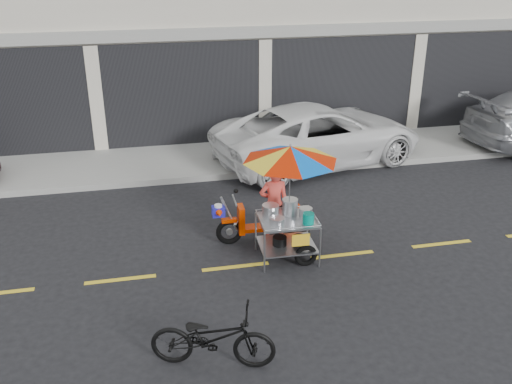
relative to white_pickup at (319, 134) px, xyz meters
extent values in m
plane|color=black|center=(-1.02, -4.70, -0.76)|extent=(90.00, 90.00, 0.00)
cube|color=gray|center=(-1.02, 0.80, -0.69)|extent=(45.00, 3.00, 0.15)
cube|color=black|center=(-1.02, 1.77, 0.69)|extent=(35.28, 0.06, 2.90)
cube|color=gray|center=(-1.02, 1.75, 2.34)|extent=(36.00, 0.12, 0.30)
cube|color=gold|center=(-1.02, -4.70, -0.76)|extent=(42.00, 0.10, 0.01)
imported|color=white|center=(0.00, 0.00, 0.00)|extent=(5.92, 3.78, 1.52)
imported|color=black|center=(-3.76, -7.13, -0.31)|extent=(1.80, 1.05, 0.89)
torus|color=black|center=(-2.98, -3.84, -0.51)|extent=(0.52, 0.11, 0.51)
torus|color=black|center=(-1.63, -3.87, -0.51)|extent=(0.52, 0.11, 0.51)
cylinder|color=#9EA0A5|center=(-2.98, -3.84, -0.51)|extent=(0.13, 0.06, 0.13)
cylinder|color=#9EA0A5|center=(-1.63, -3.87, -0.51)|extent=(0.13, 0.06, 0.13)
cube|color=red|center=(-2.98, -3.84, -0.26)|extent=(0.29, 0.12, 0.07)
cylinder|color=#9EA0A5|center=(-2.98, -3.84, -0.13)|extent=(0.33, 0.05, 0.73)
cube|color=red|center=(-2.76, -3.84, -0.26)|extent=(0.12, 0.31, 0.54)
cube|color=red|center=(-2.35, -3.85, -0.47)|extent=(0.73, 0.27, 0.07)
cube|color=red|center=(-1.95, -3.86, -0.26)|extent=(0.68, 0.25, 0.36)
cube|color=black|center=(-2.04, -3.86, -0.06)|extent=(0.59, 0.23, 0.09)
cylinder|color=#9EA0A5|center=(-2.88, -3.84, 0.14)|extent=(0.05, 0.50, 0.03)
sphere|color=black|center=(-2.82, -3.66, 0.25)|extent=(0.09, 0.09, 0.09)
cylinder|color=white|center=(-2.88, -3.84, -0.33)|extent=(0.11, 0.11, 0.05)
cube|color=#1C1A9E|center=(-3.18, -3.83, -0.06)|extent=(0.24, 0.20, 0.18)
cylinder|color=white|center=(-3.18, -3.83, 0.05)|extent=(0.15, 0.15, 0.05)
cone|color=red|center=(-3.19, -3.99, -0.04)|extent=(0.17, 0.20, 0.16)
torus|color=black|center=(-1.79, -4.91, -0.56)|extent=(0.42, 0.10, 0.42)
cylinder|color=#9EA0A5|center=(-2.56, -4.98, -0.38)|extent=(0.03, 0.03, 0.77)
cylinder|color=#9EA0A5|center=(-2.54, -4.16, -0.38)|extent=(0.03, 0.03, 0.77)
cylinder|color=#9EA0A5|center=(-1.57, -5.00, -0.38)|extent=(0.03, 0.03, 0.77)
cylinder|color=#9EA0A5|center=(-1.55, -4.19, -0.38)|extent=(0.03, 0.03, 0.77)
cube|color=#9EA0A5|center=(-2.05, -4.58, -0.49)|extent=(1.01, 0.84, 0.03)
cube|color=#9EA0A5|center=(-2.05, -4.58, 0.01)|extent=(1.01, 0.84, 0.04)
cylinder|color=#9EA0A5|center=(-2.06, -4.99, 0.06)|extent=(0.99, 0.05, 0.02)
cylinder|color=#9EA0A5|center=(-2.04, -4.18, 0.06)|extent=(0.99, 0.05, 0.02)
cylinder|color=#9EA0A5|center=(-2.55, -4.57, 0.06)|extent=(0.04, 0.81, 0.02)
cylinder|color=#9EA0A5|center=(-1.56, -4.60, 0.06)|extent=(0.04, 0.81, 0.02)
cylinder|color=#9EA0A5|center=(-2.04, -4.18, -0.49)|extent=(0.05, 0.68, 0.04)
cylinder|color=#9EA0A5|center=(-2.04, -4.18, -0.04)|extent=(0.05, 0.68, 0.04)
cube|color=gold|center=(-1.93, -5.02, -0.17)|extent=(0.32, 0.03, 0.23)
cylinder|color=#B7B7BC|center=(-2.32, -4.40, 0.13)|extent=(0.30, 0.30, 0.20)
cylinder|color=#B7B7BC|center=(-1.96, -4.39, 0.16)|extent=(0.29, 0.29, 0.28)
cylinder|color=#B7B7BC|center=(-1.71, -4.55, 0.10)|extent=(0.24, 0.24, 0.15)
cylinder|color=#B7B7BC|center=(-2.28, -4.74, 0.08)|extent=(0.27, 0.27, 0.11)
cylinder|color=#007E6C|center=(-1.74, -4.82, 0.12)|extent=(0.20, 0.20, 0.20)
cylinder|color=black|center=(-2.19, -4.58, -0.39)|extent=(0.26, 0.26, 0.16)
cylinder|color=black|center=(-1.83, -4.59, -0.40)|extent=(0.22, 0.22, 0.14)
cylinder|color=#9EA0A5|center=(-2.01, -4.49, 0.68)|extent=(0.02, 0.02, 1.35)
sphere|color=#9EA0A5|center=(-2.01, -4.49, 1.38)|extent=(0.05, 0.05, 0.05)
imported|color=#EB483C|center=(-2.13, -3.86, 0.00)|extent=(0.57, 0.38, 1.53)
camera|label=1|loc=(-4.48, -13.30, 4.56)|focal=40.00mm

